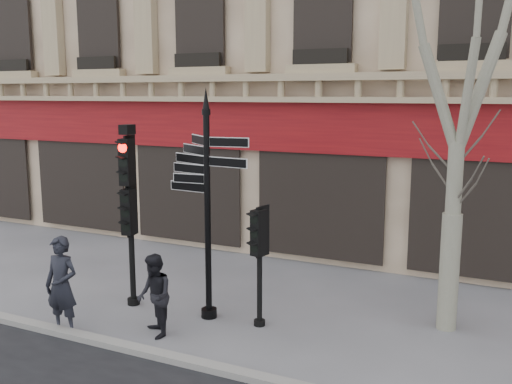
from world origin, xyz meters
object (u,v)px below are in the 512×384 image
(fingerpost, at_px, (207,166))
(pedestrian_a, at_px, (62,286))
(traffic_signal_main, at_px, (129,193))
(traffic_signal_secondary, at_px, (260,245))
(pedestrian_b, at_px, (154,296))

(fingerpost, bearing_deg, pedestrian_a, -122.93)
(fingerpost, xyz_separation_m, pedestrian_a, (-2.07, -1.84, -2.14))
(traffic_signal_main, bearing_deg, pedestrian_a, -107.81)
(traffic_signal_main, bearing_deg, traffic_signal_secondary, -6.35)
(traffic_signal_main, xyz_separation_m, traffic_signal_secondary, (2.91, 0.15, -0.81))
(fingerpost, height_order, pedestrian_a, fingerpost)
(fingerpost, xyz_separation_m, traffic_signal_secondary, (1.09, 0.07, -1.46))
(traffic_signal_secondary, distance_m, pedestrian_b, 2.17)
(fingerpost, distance_m, traffic_signal_secondary, 1.82)
(traffic_signal_secondary, bearing_deg, fingerpost, -164.76)
(fingerpost, distance_m, traffic_signal_main, 1.93)
(pedestrian_a, distance_m, pedestrian_b, 1.75)
(traffic_signal_secondary, xyz_separation_m, pedestrian_a, (-3.17, -1.91, -0.68))
(pedestrian_b, bearing_deg, traffic_signal_secondary, 82.15)
(traffic_signal_secondary, xyz_separation_m, pedestrian_b, (-1.54, -1.27, -0.83))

